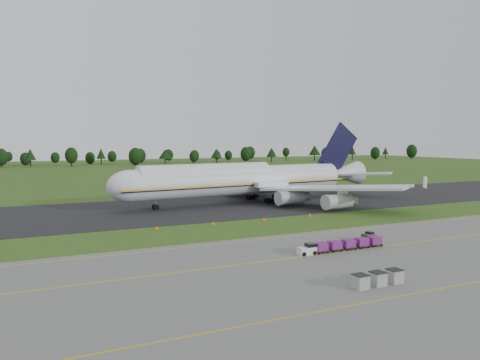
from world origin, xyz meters
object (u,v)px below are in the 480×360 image
uld_row (378,279)px  edge_markers (239,222)px  aircraft (246,179)px  baggage_train (340,245)px  utility_cart (368,237)px

uld_row → edge_markers: uld_row is taller
uld_row → edge_markers: size_ratio=0.19×
aircraft → uld_row: bearing=-104.0°
baggage_train → edge_markers: size_ratio=0.44×
aircraft → edge_markers: (-14.02, -25.58, -5.70)m
aircraft → baggage_train: aircraft is taller
aircraft → utility_cart: bearing=-92.7°
baggage_train → utility_cart: size_ratio=6.50×
aircraft → edge_markers: aircraft is taller
baggage_train → edge_markers: baggage_train is taller
aircraft → edge_markers: 29.72m
aircraft → baggage_train: 53.20m
utility_cart → uld_row: size_ratio=0.35×
aircraft → utility_cart: aircraft is taller
baggage_train → uld_row: size_ratio=2.25×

